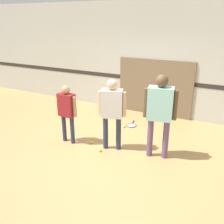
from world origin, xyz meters
The scene contains 10 objects.
ground_plane centered at (0.00, 0.00, 0.00)m, with size 16.00×16.00×0.00m, color tan.
wall_back centered at (0.00, 2.47, 1.60)m, with size 16.00×0.07×3.20m.
wall_panel centered at (0.15, 2.41, 0.81)m, with size 2.20×0.05×1.63m.
person_instructor centered at (0.05, -0.07, 0.96)m, with size 0.56×0.37×1.56m.
person_student_left centered at (-0.99, -0.25, 0.83)m, with size 0.51×0.23×1.35m.
person_student_right centered at (1.03, 0.06, 1.07)m, with size 0.64×0.36×1.72m.
racket_spare_on_floor centered at (-0.07, 1.29, 0.01)m, with size 0.32×0.51×0.03m.
tennis_ball_near_instructor centered at (-0.11, -0.33, 0.03)m, with size 0.07×0.07×0.07m, color #CCE038.
tennis_ball_by_spare_racket centered at (-0.19, 1.07, 0.03)m, with size 0.07×0.07×0.07m, color #CCE038.
tennis_ball_stray_left centered at (-0.47, -0.10, 0.03)m, with size 0.07×0.07×0.07m, color #CCE038.
Camera 1 is at (2.32, -4.42, 2.68)m, focal length 40.00 mm.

